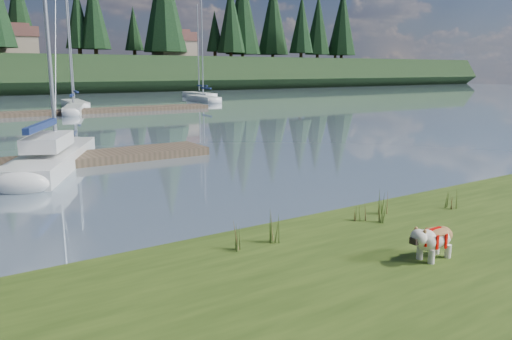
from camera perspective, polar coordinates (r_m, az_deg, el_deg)
ground at (r=39.68m, az=-25.87°, el=5.54°), size 200.00×200.00×0.00m
bank at (r=6.78m, az=22.52°, el=-17.10°), size 60.00×9.00×0.35m
bulldog at (r=8.44m, az=19.67°, el=-7.29°), size 0.93×0.42×0.56m
sailboat_main at (r=18.97m, az=-21.83°, el=1.87°), size 4.83×7.96×11.66m
dock_far at (r=39.97m, az=-23.05°, el=6.02°), size 26.00×2.20×0.30m
sailboat_bg_2 at (r=41.23m, az=-20.06°, el=6.64°), size 3.02×6.29×9.53m
sailboat_bg_3 at (r=47.74m, az=-20.12°, el=7.19°), size 2.20×7.68×11.18m
sailboat_bg_4 at (r=53.15m, az=-6.30°, el=8.18°), size 2.21×7.39×10.81m
sailboat_bg_5 at (r=60.77m, az=-6.77°, el=8.57°), size 1.69×7.51×10.74m
weed_0 at (r=8.71m, az=2.25°, el=-6.54°), size 0.17×0.14×0.66m
weed_1 at (r=10.15m, az=11.66°, el=-4.65°), size 0.17×0.14×0.45m
weed_2 at (r=10.73m, az=14.24°, el=-3.70°), size 0.17×0.14×0.54m
weed_3 at (r=8.33m, az=-2.40°, el=-7.80°), size 0.17×0.14×0.52m
weed_4 at (r=10.17m, az=14.07°, el=-4.88°), size 0.17×0.14×0.40m
weed_5 at (r=11.57m, az=21.32°, el=-3.06°), size 0.17×0.14×0.53m
mud_lip at (r=9.71m, az=0.42°, el=-8.07°), size 60.00×0.50×0.14m
conifer_5 at (r=82.06m, az=-19.71°, el=16.08°), size 3.96×3.96×10.35m
conifer_6 at (r=84.68m, az=-10.49°, el=18.54°), size 7.04×7.04×17.00m
conifer_7 at (r=93.43m, az=-2.92°, el=16.91°), size 5.28×5.28×13.20m
conifer_8 at (r=97.39m, az=5.23°, el=16.26°), size 4.62×4.62×11.77m
conifer_9 at (r=108.19m, az=9.85°, el=16.38°), size 5.94×5.94×14.62m
house_1 at (r=81.07m, az=-26.05°, el=13.17°), size 6.30×5.30×4.65m
house_2 at (r=85.81m, az=-9.33°, el=14.00°), size 6.30×5.30×4.65m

